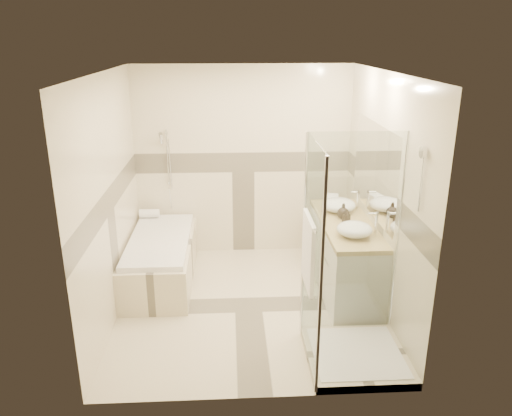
{
  "coord_description": "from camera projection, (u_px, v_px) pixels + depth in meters",
  "views": [
    {
      "loc": [
        -0.18,
        -4.87,
        2.84
      ],
      "look_at": [
        0.1,
        0.25,
        1.05
      ],
      "focal_mm": 35.0,
      "sensor_mm": 36.0,
      "label": 1
    }
  ],
  "objects": [
    {
      "name": "folded_towels",
      "position": [
        332.0,
        199.0,
        6.26
      ],
      "size": [
        0.19,
        0.26,
        0.07
      ],
      "primitive_type": "cube",
      "rotation": [
        0.0,
        0.0,
        -0.26
      ],
      "color": "white",
      "rests_on": "vanity"
    },
    {
      "name": "rolled_towel",
      "position": [
        149.0,
        214.0,
        6.53
      ],
      "size": [
        0.25,
        0.11,
        0.11
      ],
      "primitive_type": "cylinder",
      "rotation": [
        0.0,
        1.57,
        0.0
      ],
      "color": "white",
      "rests_on": "bathtub"
    },
    {
      "name": "faucet_far",
      "position": [
        376.0,
        222.0,
        5.16
      ],
      "size": [
        0.11,
        0.03,
        0.26
      ],
      "color": "silver",
      "rests_on": "vanity"
    },
    {
      "name": "amenity_bottle_b",
      "position": [
        343.0,
        211.0,
        5.67
      ],
      "size": [
        0.14,
        0.14,
        0.17
      ],
      "primitive_type": "imported",
      "rotation": [
        0.0,
        0.0,
        -0.02
      ],
      "color": "black",
      "rests_on": "vanity"
    },
    {
      "name": "bathtub",
      "position": [
        161.0,
        257.0,
        5.99
      ],
      "size": [
        0.75,
        1.7,
        0.56
      ],
      "color": "beige",
      "rests_on": "ground"
    },
    {
      "name": "vessel_sink_near",
      "position": [
        339.0,
        205.0,
        5.9
      ],
      "size": [
        0.4,
        0.4,
        0.16
      ],
      "primitive_type": "ellipsoid",
      "color": "white",
      "rests_on": "vanity"
    },
    {
      "name": "faucet_near",
      "position": [
        357.0,
        199.0,
        5.88
      ],
      "size": [
        0.1,
        0.03,
        0.25
      ],
      "color": "silver",
      "rests_on": "vanity"
    },
    {
      "name": "shower_enclosure",
      "position": [
        344.0,
        308.0,
        4.49
      ],
      "size": [
        0.96,
        0.93,
        2.04
      ],
      "color": "beige",
      "rests_on": "ground"
    },
    {
      "name": "amenity_bottle_a",
      "position": [
        346.0,
        216.0,
        5.53
      ],
      "size": [
        0.09,
        0.09,
        0.15
      ],
      "primitive_type": "imported",
      "rotation": [
        0.0,
        0.0,
        0.31
      ],
      "color": "black",
      "rests_on": "vanity"
    },
    {
      "name": "vanity",
      "position": [
        345.0,
        256.0,
        5.73
      ],
      "size": [
        0.58,
        1.62,
        0.85
      ],
      "color": "silver",
      "rests_on": "ground"
    },
    {
      "name": "vessel_sink_far",
      "position": [
        355.0,
        229.0,
        5.17
      ],
      "size": [
        0.37,
        0.37,
        0.15
      ],
      "primitive_type": "ellipsoid",
      "color": "white",
      "rests_on": "vanity"
    },
    {
      "name": "room",
      "position": [
        253.0,
        197.0,
        5.13
      ],
      "size": [
        2.82,
        3.02,
        2.52
      ],
      "color": "beige",
      "rests_on": "ground"
    }
  ]
}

